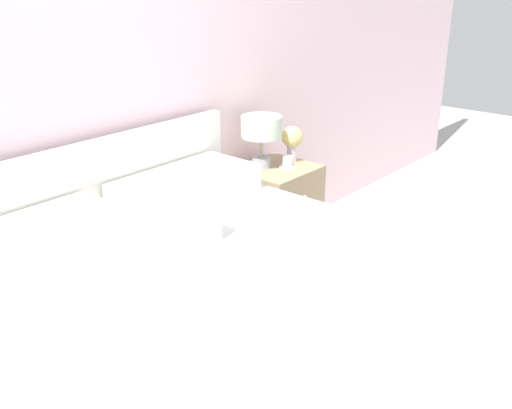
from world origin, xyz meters
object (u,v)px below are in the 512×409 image
nightstand (276,215)px  flower_vase (292,140)px  teacup (288,162)px  bed (237,343)px  table_lamp (262,130)px

nightstand → flower_vase: 0.47m
flower_vase → teacup: flower_vase is taller
nightstand → flower_vase: (0.15, 0.00, 0.44)m
nightstand → teacup: (0.05, -0.05, 0.33)m
flower_vase → bed: bearing=-150.6°
nightstand → teacup: size_ratio=6.00×
nightstand → teacup: teacup is taller
nightstand → flower_vase: flower_vase is taller
table_lamp → teacup: (0.10, -0.11, -0.19)m
bed → flower_vase: 1.55m
bed → nightstand: 1.36m
table_lamp → teacup: size_ratio=2.98×
flower_vase → teacup: 0.16m
bed → flower_vase: (1.30, 0.73, 0.41)m
teacup → bed: bearing=-150.2°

